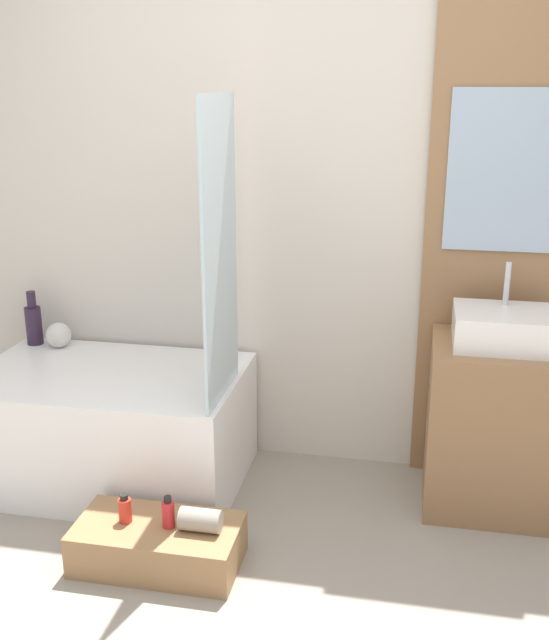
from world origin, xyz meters
TOP-DOWN VIEW (x-y plane):
  - wall_tiled_back at (0.00, 1.58)m, footprint 4.20×0.06m
  - wall_wood_accent at (0.88, 1.53)m, footprint 0.71×0.04m
  - bathtub at (-0.86, 1.14)m, footprint 1.22×0.78m
  - glass_shower_screen at (-0.28, 1.01)m, footprint 0.01×0.49m
  - wooden_step_bench at (-0.43, 0.55)m, footprint 0.64×0.33m
  - vanity_cabinet at (0.88, 1.27)m, footprint 0.58×0.49m
  - sink at (0.88, 1.27)m, footprint 0.42×0.34m
  - vase_tall_dark at (-1.38, 1.44)m, footprint 0.08×0.08m
  - vase_round_light at (-1.24, 1.42)m, footprint 0.13×0.13m
  - bottle_soap_primary at (-0.56, 0.55)m, footprint 0.05×0.05m
  - bottle_soap_secondary at (-0.38, 0.55)m, footprint 0.05×0.05m
  - towel_roll at (-0.25, 0.55)m, footprint 0.16×0.09m

SIDE VIEW (x-z plane):
  - wooden_step_bench at x=-0.43m, z-range 0.00..0.17m
  - towel_roll at x=-0.25m, z-range 0.17..0.26m
  - bottle_soap_primary at x=-0.56m, z-range 0.17..0.29m
  - bottle_soap_secondary at x=-0.38m, z-range 0.17..0.30m
  - bathtub at x=-0.86m, z-range 0.00..0.54m
  - vanity_cabinet at x=0.88m, z-range 0.00..0.75m
  - vase_round_light at x=-1.24m, z-range 0.54..0.67m
  - vase_tall_dark at x=-1.38m, z-range 0.51..0.79m
  - sink at x=0.88m, z-range 0.66..0.99m
  - glass_shower_screen at x=-0.28m, z-range 0.54..1.77m
  - wall_tiled_back at x=0.00m, z-range 0.00..2.60m
  - wall_wood_accent at x=0.88m, z-range 0.01..2.61m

